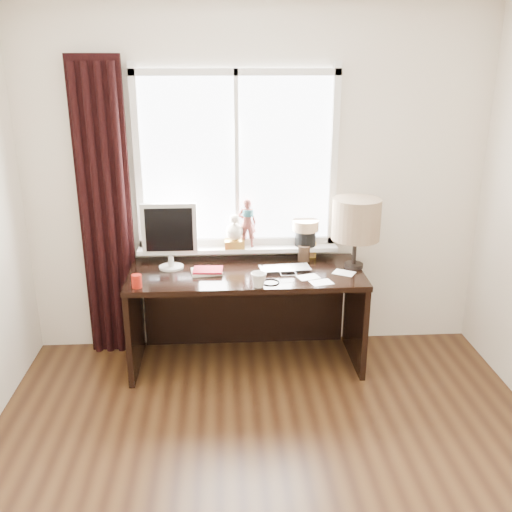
{
  "coord_description": "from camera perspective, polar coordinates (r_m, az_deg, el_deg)",
  "views": [
    {
      "loc": [
        -0.26,
        -2.24,
        2.23
      ],
      "look_at": [
        -0.05,
        1.25,
        1.0
      ],
      "focal_mm": 40.0,
      "sensor_mm": 36.0,
      "label": 1
    }
  ],
  "objects": [
    {
      "name": "wall_back",
      "position": [
        4.35,
        0.06,
        7.02
      ],
      "size": [
        3.5,
        0.0,
        2.6
      ],
      "primitive_type": "cube",
      "rotation": [
        1.57,
        0.0,
        0.0
      ],
      "color": "beige",
      "rests_on": "ground"
    },
    {
      "name": "laptop",
      "position": [
        4.16,
        2.94,
        -1.3
      ],
      "size": [
        0.39,
        0.27,
        0.03
      ],
      "primitive_type": "imported",
      "rotation": [
        0.0,
        0.0,
        0.09
      ],
      "color": "silver",
      "rests_on": "desk"
    },
    {
      "name": "mug",
      "position": [
        3.85,
        0.27,
        -2.35
      ],
      "size": [
        0.15,
        0.14,
        0.11
      ],
      "primitive_type": "imported",
      "rotation": [
        0.0,
        0.0,
        0.57
      ],
      "color": "white",
      "rests_on": "desk"
    },
    {
      "name": "red_cup",
      "position": [
        3.93,
        -11.84,
        -2.48
      ],
      "size": [
        0.07,
        0.07,
        0.09
      ],
      "primitive_type": "cylinder",
      "color": "maroon",
      "rests_on": "desk"
    },
    {
      "name": "window",
      "position": [
        4.3,
        -1.77,
        6.93
      ],
      "size": [
        1.52,
        0.2,
        1.4
      ],
      "color": "white",
      "rests_on": "ground"
    },
    {
      "name": "curtain",
      "position": [
        4.38,
        -14.83,
        3.98
      ],
      "size": [
        0.38,
        0.09,
        2.25
      ],
      "color": "black",
      "rests_on": "floor"
    },
    {
      "name": "desk",
      "position": [
        4.33,
        -1.04,
        -4.09
      ],
      "size": [
        1.7,
        0.7,
        0.75
      ],
      "color": "black",
      "rests_on": "floor"
    },
    {
      "name": "monitor",
      "position": [
        4.17,
        -8.65,
        2.39
      ],
      "size": [
        0.4,
        0.18,
        0.49
      ],
      "color": "beige",
      "rests_on": "desk"
    },
    {
      "name": "notebook_stack",
      "position": [
        4.12,
        -4.91,
        -1.5
      ],
      "size": [
        0.24,
        0.18,
        0.03
      ],
      "color": "beige",
      "rests_on": "desk"
    },
    {
      "name": "brush_holder",
      "position": [
        4.35,
        4.81,
        0.26
      ],
      "size": [
        0.09,
        0.09,
        0.25
      ],
      "color": "black",
      "rests_on": "desk"
    },
    {
      "name": "icon_frame",
      "position": [
        4.42,
        5.38,
        0.6
      ],
      "size": [
        0.1,
        0.02,
        0.13
      ],
      "color": "gold",
      "rests_on": "desk"
    },
    {
      "name": "table_lamp",
      "position": [
        4.18,
        10.0,
        3.56
      ],
      "size": [
        0.35,
        0.35,
        0.52
      ],
      "color": "black",
      "rests_on": "desk"
    },
    {
      "name": "loose_papers",
      "position": [
        4.06,
        6.88,
        -2.14
      ],
      "size": [
        0.45,
        0.33,
        0.0
      ],
      "color": "white",
      "rests_on": "desk"
    },
    {
      "name": "desk_cables",
      "position": [
        4.07,
        2.76,
        -1.91
      ],
      "size": [
        0.33,
        0.39,
        0.01
      ],
      "color": "black",
      "rests_on": "desk"
    }
  ]
}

